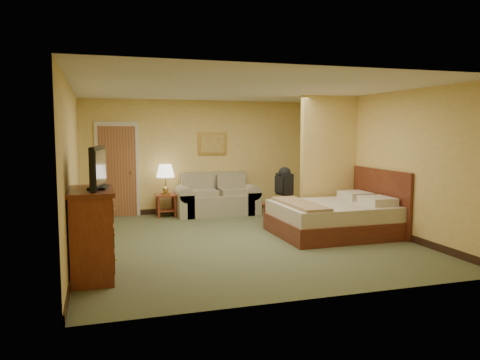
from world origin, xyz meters
name	(u,v)px	position (x,y,z in m)	size (l,w,h in m)	color
floor	(242,240)	(0.00, 0.00, 0.00)	(6.00, 6.00, 0.00)	#545C3B
ceiling	(242,89)	(0.00, 0.00, 2.60)	(6.00, 6.00, 0.00)	white
back_wall	(203,157)	(0.00, 3.00, 1.30)	(5.50, 0.02, 2.60)	#E0BC60
left_wall	(72,170)	(-2.75, 0.00, 1.30)	(0.02, 6.00, 2.60)	#E0BC60
right_wall	(380,163)	(2.75, 0.00, 1.30)	(0.02, 6.00, 2.60)	#E0BC60
partition	(329,160)	(2.15, 0.93, 1.30)	(1.20, 0.15, 2.60)	#E0BC60
door	(118,170)	(-1.95, 2.96, 1.03)	(0.94, 0.16, 2.10)	beige
baseboard	(204,209)	(0.00, 2.99, 0.06)	(5.50, 0.02, 0.12)	black
loveseat	(217,201)	(0.21, 2.58, 0.31)	(1.86, 0.86, 0.94)	gray
side_table	(166,202)	(-0.94, 2.65, 0.33)	(0.45, 0.45, 0.50)	maroon
table_lamp	(165,172)	(-0.94, 2.65, 1.00)	(0.40, 0.40, 0.66)	#A6873D
coffee_table	(285,210)	(1.18, 0.88, 0.32)	(0.77, 0.77, 0.45)	maroon
wall_picture	(212,144)	(0.21, 2.97, 1.60)	(0.68, 0.04, 0.53)	#B78E3F
dresser	(92,233)	(-2.48, -1.44, 0.58)	(0.57, 1.08, 1.16)	maroon
tv	(98,169)	(-2.38, -1.44, 1.41)	(0.28, 0.89, 0.54)	black
bed	(338,217)	(1.81, -0.10, 0.32)	(2.15, 1.82, 1.18)	#521F13
backpack	(284,180)	(1.31, 1.22, 0.88)	(0.29, 0.38, 0.58)	black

